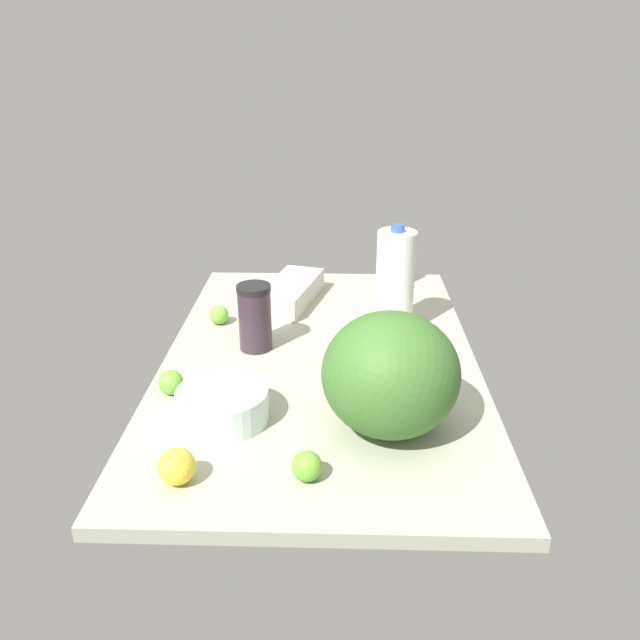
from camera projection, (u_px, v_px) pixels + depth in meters
The scene contains 12 objects.
countertop at pixel (320, 362), 153.65cm from camera, with size 120.00×76.00×3.00cm, color #A0A38D.
milk_jug at pixel (395, 282), 162.33cm from camera, with size 10.08×10.08×28.87cm.
egg_carton at pixel (291, 292), 183.61cm from camera, with size 28.24×11.92×6.46cm, color beige.
mixing_bowl at pixel (223, 405), 126.58cm from camera, with size 18.72×18.72×6.82cm, color silver.
watermelon at pixel (390, 374), 120.20cm from camera, with size 26.85×26.85×24.47cm, color #396728.
shaker_bottle at pixel (255, 317), 154.20cm from camera, with size 8.45×8.45×16.89cm.
tumbler_cup at pixel (392, 262), 194.08cm from camera, with size 7.78×7.78×15.82cm.
lime_near_front at pixel (307, 466), 109.49cm from camera, with size 5.47×5.47×5.47cm, color #65AA31.
lime_by_jug at pixel (219, 315), 170.05cm from camera, with size 5.17×5.17×5.17cm, color #6CB739.
lime_far_back at pixel (171, 382), 136.30cm from camera, with size 5.44×5.44×5.44cm, color #66BC37.
orange_beside_bowl at pixel (345, 359), 143.84cm from camera, with size 7.60×7.60×7.60cm, color orange.
lemon_loose at pixel (177, 466), 108.50cm from camera, with size 6.60×6.60×6.60cm, color yellow.
Camera 1 is at (135.76, 4.05, 74.11)cm, focal length 35.00 mm.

